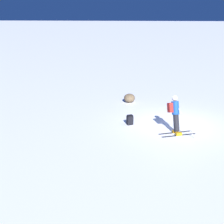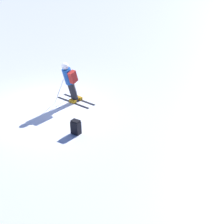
# 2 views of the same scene
# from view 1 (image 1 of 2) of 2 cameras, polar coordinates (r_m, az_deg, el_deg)

# --- Properties ---
(ground_plane) EXTENTS (300.00, 300.00, 0.00)m
(ground_plane) POSITION_cam_1_polar(r_m,az_deg,el_deg) (15.97, 11.31, -2.33)
(ground_plane) COLOR white
(skier) EXTENTS (1.30, 1.73, 1.77)m
(skier) POSITION_cam_1_polar(r_m,az_deg,el_deg) (14.73, 11.46, -0.10)
(skier) COLOR black
(skier) RESTS_ON ground
(spare_backpack) EXTENTS (0.33, 0.37, 0.50)m
(spare_backpack) POSITION_cam_1_polar(r_m,az_deg,el_deg) (15.66, 3.28, -1.46)
(spare_backpack) COLOR black
(spare_backpack) RESTS_ON ground
(exposed_boulder_0) EXTENTS (0.81, 0.69, 0.53)m
(exposed_boulder_0) POSITION_cam_1_polar(r_m,az_deg,el_deg) (19.49, 3.21, 2.58)
(exposed_boulder_0) COLOR brown
(exposed_boulder_0) RESTS_ON ground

